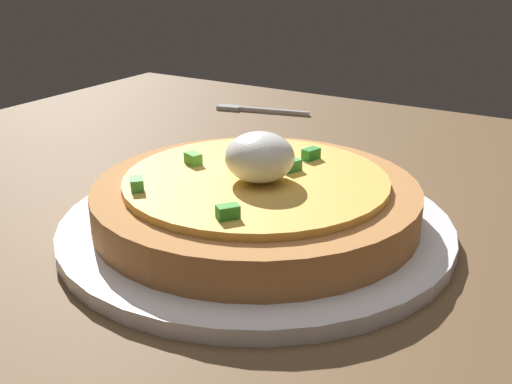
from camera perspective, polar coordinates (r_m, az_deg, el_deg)
dining_table at (r=47.43cm, az=4.50°, el=-3.33°), size 92.85×73.16×2.40cm
plate at (r=43.68cm, az=0.00°, el=-3.07°), size 27.13×27.13×1.04cm
pizza at (r=42.79cm, az=0.01°, el=-0.46°), size 22.35×22.35×6.43cm
fork at (r=75.77cm, az=-0.16°, el=7.54°), size 11.33×3.68×0.50cm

